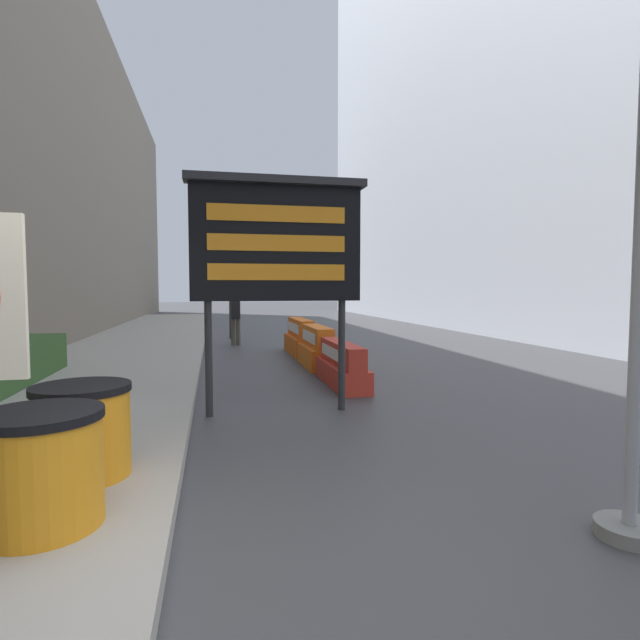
{
  "coord_description": "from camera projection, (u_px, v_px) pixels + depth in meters",
  "views": [
    {
      "loc": [
        0.3,
        -2.71,
        1.71
      ],
      "look_at": [
        2.54,
        7.83,
        1.02
      ],
      "focal_mm": 28.0,
      "sensor_mm": 36.0,
      "label": 1
    }
  ],
  "objects": [
    {
      "name": "ground_plane",
      "position": [
        162.0,
        604.0,
        2.7
      ],
      "size": [
        120.0,
        120.0,
        0.0
      ],
      "primitive_type": "plane",
      "color": "#3F3F42"
    },
    {
      "name": "building_left_facade",
      "position": [
        22.0,
        99.0,
        11.09
      ],
      "size": [
        0.4,
        50.4,
        11.84
      ],
      "color": "#706656",
      "rests_on": "ground_plane"
    },
    {
      "name": "barrel_drum_foreground",
      "position": [
        42.0,
        469.0,
        3.23
      ],
      "size": [
        0.78,
        0.78,
        0.77
      ],
      "color": "orange",
      "rests_on": "sidewalk_left"
    },
    {
      "name": "barrel_drum_middle",
      "position": [
        82.0,
        430.0,
        4.1
      ],
      "size": [
        0.78,
        0.78,
        0.77
      ],
      "color": "orange",
      "rests_on": "sidewalk_left"
    },
    {
      "name": "message_board",
      "position": [
        276.0,
        242.0,
        6.68
      ],
      "size": [
        2.39,
        0.36,
        3.17
      ],
      "color": "#28282B",
      "rests_on": "ground_plane"
    },
    {
      "name": "jersey_barrier_red_striped",
      "position": [
        342.0,
        366.0,
        8.79
      ],
      "size": [
        0.52,
        2.08,
        0.76
      ],
      "color": "red",
      "rests_on": "ground_plane"
    },
    {
      "name": "jersey_barrier_orange_near",
      "position": [
        317.0,
        349.0,
        10.84
      ],
      "size": [
        0.61,
        1.75,
        0.88
      ],
      "color": "orange",
      "rests_on": "ground_plane"
    },
    {
      "name": "jersey_barrier_orange_far",
      "position": [
        300.0,
        338.0,
        12.98
      ],
      "size": [
        0.57,
        2.07,
        0.91
      ],
      "color": "orange",
      "rests_on": "ground_plane"
    },
    {
      "name": "traffic_cone_near",
      "position": [
        298.0,
        337.0,
        13.57
      ],
      "size": [
        0.42,
        0.42,
        0.74
      ],
      "color": "black",
      "rests_on": "ground_plane"
    },
    {
      "name": "traffic_light_near_curb",
      "position": [
        230.0,
        244.0,
        16.66
      ],
      "size": [
        0.28,
        0.44,
        4.42
      ],
      "color": "#2D2D30",
      "rests_on": "ground_plane"
    },
    {
      "name": "pedestrian_worker",
      "position": [
        236.0,
        313.0,
        14.8
      ],
      "size": [
        0.28,
        0.43,
        1.65
      ],
      "rotation": [
        0.0,
        0.0,
        1.56
      ],
      "color": "#514C42",
      "rests_on": "ground_plane"
    },
    {
      "name": "steel_pole_right",
      "position": [
        634.0,
        400.0,
        3.36
      ],
      "size": [
        0.44,
        0.44,
        3.21
      ],
      "color": "gray",
      "rests_on": "ground_plane"
    }
  ]
}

